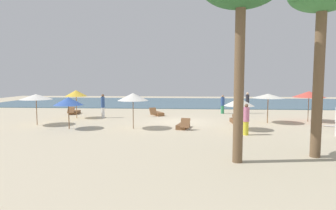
{
  "coord_description": "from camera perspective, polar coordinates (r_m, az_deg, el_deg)",
  "views": [
    {
      "loc": [
        0.6,
        -20.72,
        3.15
      ],
      "look_at": [
        -1.06,
        1.54,
        1.1
      ],
      "focal_mm": 30.83,
      "sensor_mm": 36.0,
      "label": 1
    }
  ],
  "objects": [
    {
      "name": "umbrella_3",
      "position": [
        23.38,
        26.1,
        1.91
      ],
      "size": [
        2.28,
        2.28,
        2.23
      ],
      "color": "brown",
      "rests_on": "ground_plane"
    },
    {
      "name": "lounger_0",
      "position": [
        24.72,
        -2.12,
        -1.68
      ],
      "size": [
        1.31,
        1.74,
        0.72
      ],
      "color": "brown",
      "rests_on": "ground_plane"
    },
    {
      "name": "umbrella_4",
      "position": [
        21.49,
        19.19,
        1.7
      ],
      "size": [
        2.22,
        2.22,
        2.09
      ],
      "color": "brown",
      "rests_on": "ground_plane"
    },
    {
      "name": "palm_0",
      "position": [
        13.18,
        28.18,
        17.59
      ],
      "size": [
        2.57,
        2.57,
        7.13
      ],
      "color": "brown",
      "rests_on": "ground_plane"
    },
    {
      "name": "lounger_2",
      "position": [
        18.34,
        3.03,
        -4.11
      ],
      "size": [
        0.92,
        1.73,
        0.73
      ],
      "color": "brown",
      "rests_on": "ground_plane"
    },
    {
      "name": "umbrella_5",
      "position": [
        18.08,
        13.88,
        0.59
      ],
      "size": [
        1.84,
        1.84,
        1.97
      ],
      "color": "brown",
      "rests_on": "ground_plane"
    },
    {
      "name": "ocean_water",
      "position": [
        37.86,
        3.35,
        0.51
      ],
      "size": [
        48.0,
        16.0,
        0.06
      ],
      "primitive_type": "cube",
      "color": "#3D6075",
      "rests_on": "ground_plane"
    },
    {
      "name": "ground_plane",
      "position": [
        20.97,
        2.58,
        -3.4
      ],
      "size": [
        60.0,
        60.0,
        0.0
      ],
      "primitive_type": "plane",
      "color": "beige"
    },
    {
      "name": "person_2",
      "position": [
        23.72,
        -12.75,
        -0.09
      ],
      "size": [
        0.41,
        0.41,
        1.92
      ],
      "color": "white",
      "rests_on": "ground_plane"
    },
    {
      "name": "umbrella_6",
      "position": [
        19.03,
        -19.1,
        0.72
      ],
      "size": [
        1.81,
        1.81,
        2.0
      ],
      "color": "brown",
      "rests_on": "ground_plane"
    },
    {
      "name": "person_1",
      "position": [
        27.04,
        15.41,
        0.47
      ],
      "size": [
        0.4,
        0.4,
        1.92
      ],
      "color": "#2D4C8C",
      "rests_on": "ground_plane"
    },
    {
      "name": "lounger_3",
      "position": [
        27.04,
        -17.99,
        -1.34
      ],
      "size": [
        0.73,
        1.73,
        0.7
      ],
      "color": "brown",
      "rests_on": "ground_plane"
    },
    {
      "name": "lounger_1",
      "position": [
        21.02,
        13.27,
        -3.05
      ],
      "size": [
        0.69,
        1.71,
        0.7
      ],
      "color": "brown",
      "rests_on": "ground_plane"
    },
    {
      "name": "person_4",
      "position": [
        16.66,
        15.18,
        -2.74
      ],
      "size": [
        0.39,
        0.39,
        1.76
      ],
      "color": "yellow",
      "rests_on": "ground_plane"
    },
    {
      "name": "umbrella_0",
      "position": [
        18.19,
        -6.94,
        1.61
      ],
      "size": [
        1.93,
        1.93,
        2.25
      ],
      "color": "brown",
      "rests_on": "ground_plane"
    },
    {
      "name": "umbrella_2",
      "position": [
        21.43,
        -24.64,
        1.48
      ],
      "size": [
        2.14,
        2.14,
        2.11
      ],
      "color": "brown",
      "rests_on": "ground_plane"
    },
    {
      "name": "umbrella_1",
      "position": [
        24.02,
        -17.71,
        2.22
      ],
      "size": [
        1.73,
        1.73,
        2.23
      ],
      "color": "olive",
      "rests_on": "ground_plane"
    },
    {
      "name": "person_3",
      "position": [
        26.39,
        10.74,
        0.14
      ],
      "size": [
        0.46,
        0.46,
        1.68
      ],
      "color": "#338C59",
      "rests_on": "ground_plane"
    }
  ]
}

